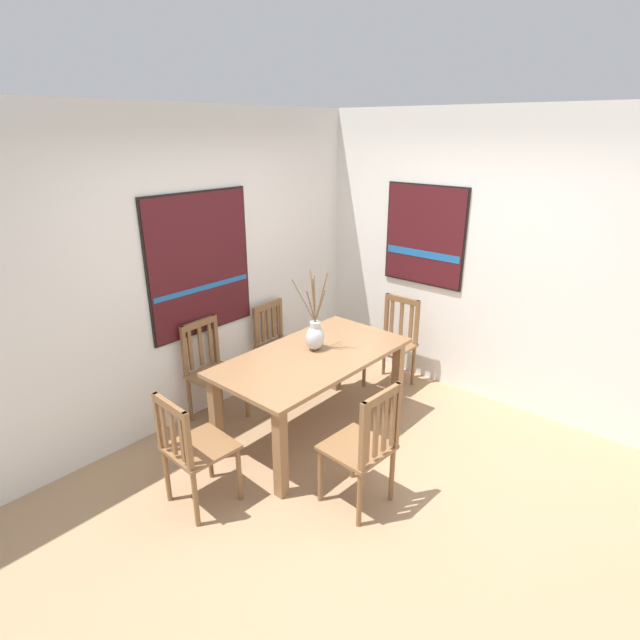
{
  "coord_description": "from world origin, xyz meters",
  "views": [
    {
      "loc": [
        -2.63,
        -1.8,
        2.52
      ],
      "look_at": [
        0.27,
        0.72,
        1.05
      ],
      "focal_mm": 28.45,
      "sensor_mm": 36.0,
      "label": 1
    }
  ],
  "objects": [
    {
      "name": "ground_plane",
      "position": [
        0.0,
        0.0,
        -0.01
      ],
      "size": [
        6.4,
        6.4,
        0.03
      ],
      "primitive_type": "cube",
      "color": "#A37F5B"
    },
    {
      "name": "wall_back",
      "position": [
        0.0,
        1.86,
        1.35
      ],
      "size": [
        6.4,
        0.12,
        2.7
      ],
      "primitive_type": "cube",
      "color": "silver",
      "rests_on": "ground_plane"
    },
    {
      "name": "wall_side",
      "position": [
        1.86,
        0.0,
        1.35
      ],
      "size": [
        0.12,
        6.4,
        2.7
      ],
      "primitive_type": "cube",
      "color": "silver",
      "rests_on": "ground_plane"
    },
    {
      "name": "dining_table",
      "position": [
        0.21,
        0.75,
        0.64
      ],
      "size": [
        1.67,
        0.89,
        0.75
      ],
      "color": "#8E6642",
      "rests_on": "ground_plane"
    },
    {
      "name": "centerpiece_vase",
      "position": [
        0.3,
        0.81,
        0.88
      ],
      "size": [
        0.2,
        0.26,
        0.68
      ],
      "color": "silver",
      "rests_on": "dining_table"
    },
    {
      "name": "chair_0",
      "position": [
        -0.23,
        -0.11,
        0.49
      ],
      "size": [
        0.44,
        0.44,
        0.95
      ],
      "color": "brown",
      "rests_on": "ground_plane"
    },
    {
      "name": "chair_1",
      "position": [
        -0.99,
        0.77,
        0.46
      ],
      "size": [
        0.44,
        0.44,
        0.88
      ],
      "color": "brown",
      "rests_on": "ground_plane"
    },
    {
      "name": "chair_2",
      "position": [
        -0.19,
        1.61,
        0.48
      ],
      "size": [
        0.44,
        0.44,
        0.92
      ],
      "color": "brown",
      "rests_on": "ground_plane"
    },
    {
      "name": "chair_3",
      "position": [
        0.63,
        1.59,
        0.47
      ],
      "size": [
        0.44,
        0.44,
        0.88
      ],
      "color": "brown",
      "rests_on": "ground_plane"
    },
    {
      "name": "chair_4",
      "position": [
        1.43,
        0.74,
        0.48
      ],
      "size": [
        0.42,
        0.42,
        0.92
      ],
      "color": "brown",
      "rests_on": "ground_plane"
    },
    {
      "name": "painting_on_back_wall",
      "position": [
        -0.09,
        1.79,
        1.4
      ],
      "size": [
        1.05,
        0.05,
        1.24
      ],
      "color": "black"
    },
    {
      "name": "painting_on_side_wall",
      "position": [
        1.79,
        0.68,
        1.51
      ],
      "size": [
        0.05,
        0.87,
        0.98
      ],
      "color": "black"
    }
  ]
}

